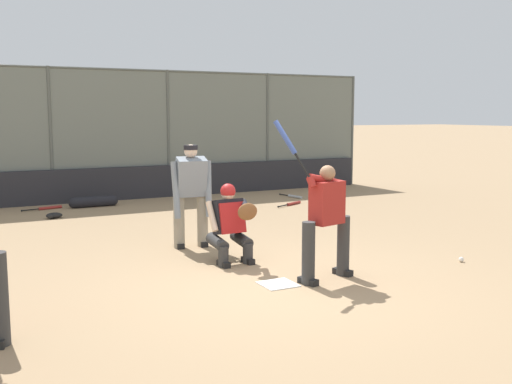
% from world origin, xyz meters
% --- Properties ---
extents(ground_plane, '(160.00, 160.00, 0.00)m').
position_xyz_m(ground_plane, '(0.00, 0.00, 0.00)').
color(ground_plane, '#9E7F5B').
extents(home_plate_marker, '(0.43, 0.43, 0.01)m').
position_xyz_m(home_plate_marker, '(0.00, 0.00, 0.01)').
color(home_plate_marker, white).
rests_on(home_plate_marker, ground_plane).
extents(backstop_fence, '(14.60, 0.08, 3.24)m').
position_xyz_m(backstop_fence, '(0.00, -8.41, 1.71)').
color(backstop_fence, '#515651').
rests_on(backstop_fence, ground_plane).
extents(padding_wall, '(14.22, 0.18, 0.81)m').
position_xyz_m(padding_wall, '(0.00, -8.31, 0.41)').
color(padding_wall, '#28282D').
rests_on(padding_wall, ground_plane).
extents(bleachers_beyond, '(10.16, 2.50, 1.48)m').
position_xyz_m(bleachers_beyond, '(0.93, -10.91, 0.48)').
color(bleachers_beyond, slate).
rests_on(bleachers_beyond, ground_plane).
extents(batter_at_plate, '(1.06, 0.55, 2.07)m').
position_xyz_m(batter_at_plate, '(-0.66, 0.08, 0.81)').
color(batter_at_plate, '#333333').
rests_on(batter_at_plate, ground_plane).
extents(catcher_behind_plate, '(0.61, 0.71, 1.15)m').
position_xyz_m(catcher_behind_plate, '(0.06, -1.29, 0.59)').
color(catcher_behind_plate, '#333333').
rests_on(catcher_behind_plate, ground_plane).
extents(umpire_home, '(0.67, 0.46, 1.66)m').
position_xyz_m(umpire_home, '(0.21, -2.48, 0.89)').
color(umpire_home, gray).
rests_on(umpire_home, ground_plane).
extents(spare_bat_near_backstop, '(0.90, 0.27, 0.07)m').
position_xyz_m(spare_bat_near_backstop, '(1.72, -7.54, 0.03)').
color(spare_bat_near_backstop, black).
rests_on(spare_bat_near_backstop, ground_plane).
extents(spare_bat_by_padding, '(0.22, 0.85, 0.07)m').
position_xyz_m(spare_bat_by_padding, '(-4.17, -6.65, 0.03)').
color(spare_bat_by_padding, black).
rests_on(spare_bat_by_padding, ground_plane).
extents(spare_bat_third_base_side, '(0.84, 0.44, 0.07)m').
position_xyz_m(spare_bat_third_base_side, '(-3.50, -5.59, 0.03)').
color(spare_bat_third_base_side, black).
rests_on(spare_bat_third_base_side, ground_plane).
extents(fielding_glove_on_dirt, '(0.33, 0.25, 0.12)m').
position_xyz_m(fielding_glove_on_dirt, '(1.77, -6.28, 0.06)').
color(fielding_glove_on_dirt, black).
rests_on(fielding_glove_on_dirt, ground_plane).
extents(baseball_loose, '(0.07, 0.07, 0.07)m').
position_xyz_m(baseball_loose, '(-2.94, 0.20, 0.04)').
color(baseball_loose, white).
rests_on(baseball_loose, ground_plane).
extents(equipment_bag_dugout_side, '(1.13, 0.24, 0.24)m').
position_xyz_m(equipment_bag_dugout_side, '(0.71, -7.45, 0.12)').
color(equipment_bag_dugout_side, black).
rests_on(equipment_bag_dugout_side, ground_plane).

